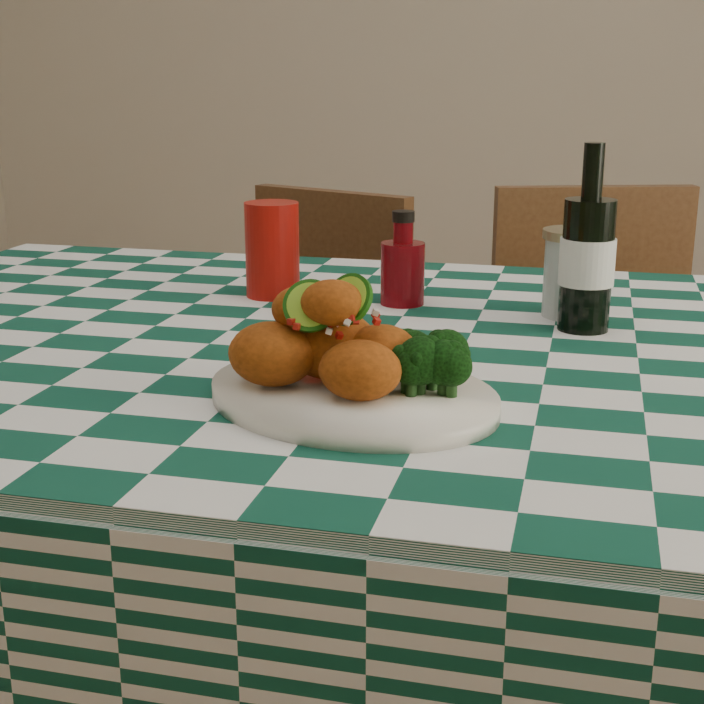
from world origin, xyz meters
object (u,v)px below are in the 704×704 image
(beer_bottle, at_px, (588,238))
(red_tumbler, at_px, (272,250))
(ketchup_bottle, at_px, (403,258))
(wooden_chair_left, at_px, (281,405))
(dining_table, at_px, (380,619))
(fried_chicken_pile, at_px, (335,334))
(wooden_chair_right, at_px, (609,427))
(plate, at_px, (352,396))
(mason_jar, at_px, (574,273))

(beer_bottle, bearing_deg, red_tumbler, 168.92)
(ketchup_bottle, height_order, wooden_chair_left, ketchup_bottle)
(dining_table, xyz_separation_m, beer_bottle, (0.24, 0.12, 0.51))
(fried_chicken_pile, distance_m, wooden_chair_right, 1.07)
(red_tumbler, relative_size, wooden_chair_left, 0.16)
(plate, relative_size, wooden_chair_right, 0.35)
(wooden_chair_right, bearing_deg, red_tumbler, -153.37)
(wooden_chair_left, bearing_deg, mason_jar, -19.17)
(wooden_chair_left, bearing_deg, beer_bottle, -22.08)
(fried_chicken_pile, distance_m, ketchup_bottle, 0.44)
(fried_chicken_pile, xyz_separation_m, ketchup_bottle, (-0.02, 0.44, -0.01))
(wooden_chair_left, bearing_deg, wooden_chair_right, 21.63)
(wooden_chair_right, bearing_deg, dining_table, -130.56)
(red_tumbler, relative_size, beer_bottle, 0.58)
(red_tumbler, bearing_deg, ketchup_bottle, -1.28)
(ketchup_bottle, height_order, mason_jar, ketchup_bottle)
(beer_bottle, distance_m, wooden_chair_right, 0.75)
(dining_table, relative_size, wooden_chair_right, 1.87)
(red_tumbler, distance_m, mason_jar, 0.44)
(plate, xyz_separation_m, ketchup_bottle, (-0.04, 0.44, 0.06))
(mason_jar, relative_size, wooden_chair_right, 0.13)
(fried_chicken_pile, bearing_deg, red_tumbler, 115.67)
(wooden_chair_left, bearing_deg, dining_table, -40.61)
(dining_table, bearing_deg, red_tumbler, 135.83)
(mason_jar, height_order, wooden_chair_right, mason_jar)
(dining_table, xyz_separation_m, red_tumbler, (-0.21, 0.21, 0.46))
(ketchup_bottle, xyz_separation_m, beer_bottle, (0.26, -0.08, 0.05))
(dining_table, relative_size, ketchup_bottle, 12.37)
(fried_chicken_pile, xyz_separation_m, mason_jar, (0.22, 0.43, -0.01))
(red_tumbler, relative_size, mason_jar, 1.17)
(fried_chicken_pile, height_order, red_tumbler, red_tumbler)
(plate, bearing_deg, fried_chicken_pile, 180.00)
(ketchup_bottle, relative_size, mason_jar, 1.13)
(dining_table, height_order, beer_bottle, beer_bottle)
(red_tumbler, height_order, wooden_chair_right, red_tumbler)
(fried_chicken_pile, bearing_deg, dining_table, 90.71)
(plate, height_order, wooden_chair_right, wooden_chair_right)
(red_tumbler, bearing_deg, dining_table, -44.17)
(dining_table, bearing_deg, mason_jar, 39.95)
(ketchup_bottle, bearing_deg, red_tumbler, 178.72)
(mason_jar, xyz_separation_m, wooden_chair_left, (-0.59, 0.51, -0.41))
(fried_chicken_pile, relative_size, wooden_chair_left, 0.20)
(plate, relative_size, mason_jar, 2.62)
(wooden_chair_left, xyz_separation_m, wooden_chair_right, (0.67, -0.00, 0.01))
(plate, distance_m, red_tumbler, 0.51)
(dining_table, bearing_deg, ketchup_bottle, 94.25)
(red_tumbler, bearing_deg, fried_chicken_pile, -64.33)
(plate, distance_m, mason_jar, 0.48)
(plate, xyz_separation_m, wooden_chair_left, (-0.39, 0.94, -0.36))
(dining_table, bearing_deg, wooden_chair_left, 117.64)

